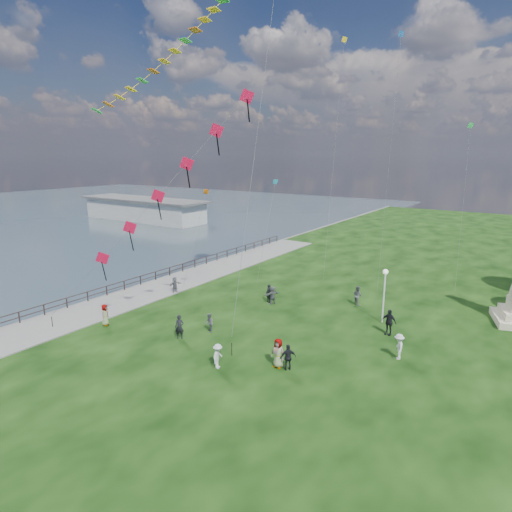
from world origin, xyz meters
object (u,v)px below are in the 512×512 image
Objects in this scene: person_5 at (175,286)px; person_11 at (272,295)px; lamppost at (385,284)px; person_2 at (218,356)px; person_1 at (209,323)px; pier_pavilion at (144,209)px; person_9 at (389,322)px; person_3 at (288,357)px; person_8 at (399,347)px; person_0 at (180,327)px; person_10 at (105,315)px; person_4 at (278,353)px; person_6 at (269,293)px; person_7 at (358,295)px.

person_11 reaches higher than person_5.
lamppost is 2.68× the size of person_11.
person_2 is 1.06× the size of person_5.
person_5 is (-8.56, 5.12, 0.02)m from person_1.
pier_pavilion is 19.08× the size of person_2.
person_9 is (7.07, 10.87, 0.18)m from person_2.
person_8 reaches higher than person_3.
person_0 is 1.09× the size of person_11.
person_8 is (12.75, 3.59, 0.13)m from person_1.
person_3 is 15.24m from person_10.
person_2 is 0.93× the size of person_8.
person_4 is (55.78, -38.62, -0.91)m from pier_pavilion.
person_5 is 19.69m from person_9.
person_6 is 13.45m from person_8.
person_0 reaches higher than person_1.
person_3 reaches higher than person_5.
person_0 is 10.00m from person_11.
person_6 reaches higher than person_1.
person_7 is at bearing 32.61° from person_0.
person_7 is 1.01× the size of person_10.
person_9 is (19.59, 1.90, 0.22)m from person_5.
person_7 is (6.75, 3.79, 0.03)m from person_6.
person_7 reaches higher than person_5.
person_7 is 1.00× the size of person_8.
person_0 is 0.91× the size of person_9.
pier_pavilion is at bearing 147.51° from person_4.
person_6 is (48.89, -28.92, -1.02)m from pier_pavilion.
person_0 is 6.61m from person_10.
person_4 is (-2.97, -10.76, -2.17)m from lamppost.
person_0 is at bearing -75.44° from person_6.
pier_pavilion is 16.13× the size of person_4.
person_11 is (-9.35, -1.24, -2.30)m from lamppost.
lamppost is 15.75m from person_0.
person_6 is at bearing -62.43° from person_10.
lamppost reaches higher than person_2.
person_1 is at bearing -56.56° from person_3.
person_8 is at bearing -64.85° from person_2.
person_5 is 9.09m from person_6.
lamppost reaches higher than person_9.
person_3 is at bearing 125.12° from person_7.
person_11 is at bearing -172.45° from lamppost.
person_1 is 0.78× the size of person_4.
person_4 is at bearing -41.94° from person_3.
person_1 is 13.64m from person_7.
pier_pavilion is 17.95× the size of person_10.
person_10 reaches higher than person_1.
person_7 is 0.88× the size of person_9.
person_7 is (-0.84, 13.46, 0.01)m from person_3.
person_4 is 1.10× the size of person_7.
person_9 is 10.50m from person_11.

